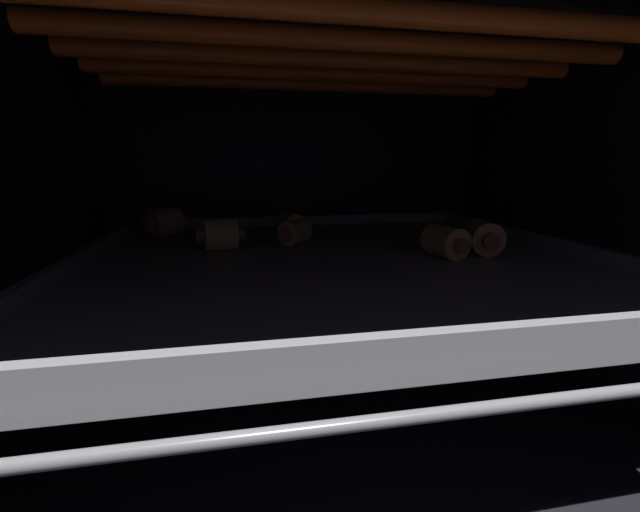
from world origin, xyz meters
TOP-DOWN VIEW (x-y plane):
  - ground_plane at (0.00, 0.00)cm, footprint 57.14×53.59cm
  - oven_wall_back at (0.00, 26.19)cm, footprint 57.14×1.20cm
  - oven_wall_right at (27.97, 0.00)cm, footprint 1.20×51.19cm
  - oven_ceiling at (0.00, 0.00)cm, footprint 57.14×53.59cm
  - heating_element at (0.00, 0.00)cm, footprint 43.79×24.07cm
  - oven_rack_mid at (0.00, 0.00)cm, footprint 52.10×50.16cm
  - baking_tray_mid at (0.00, 0.00)cm, footprint 44.96×42.67cm
  - pig_in_blanket_mid_0 at (-17.45, 14.50)cm, footprint 5.21×4.51cm
  - pig_in_blanket_mid_1 at (9.84, -2.24)cm, footprint 3.57×5.15cm
  - pig_in_blanket_mid_2 at (-2.75, 12.89)cm, footprint 3.63×5.31cm
  - pig_in_blanket_mid_3 at (14.27, -1.20)cm, footprint 3.90×5.43cm
  - pig_in_blanket_mid_4 at (-10.72, 4.89)cm, footprint 4.93×3.83cm
  - pig_in_blanket_mid_5 at (-2.96, 6.78)cm, footprint 4.11×4.45cm

SIDE VIEW (x-z plane):
  - ground_plane at x=0.00cm, z-range -1.20..0.00cm
  - oven_rack_mid at x=0.00cm, z-range 13.25..13.85cm
  - baking_tray_mid at x=0.00cm, z-range 13.30..15.71cm
  - pig_in_blanket_mid_5 at x=-2.96cm, z-range 14.97..17.56cm
  - pig_in_blanket_mid_2 at x=-2.75cm, z-range 14.97..17.71cm
  - pig_in_blanket_mid_1 at x=9.84cm, z-range 14.97..17.92cm
  - pig_in_blanket_mid_3 at x=14.27cm, z-range 14.97..18.14cm
  - pig_in_blanket_mid_4 at x=-10.72cm, z-range 14.97..18.22cm
  - pig_in_blanket_mid_0 at x=-17.45cm, z-range 14.97..18.34cm
  - oven_wall_back at x=0.00cm, z-range 0.00..34.23cm
  - oven_wall_right at x=27.97cm, z-range 0.00..34.23cm
  - heating_element at x=0.00cm, z-range 31.39..32.94cm
  - oven_ceiling at x=0.00cm, z-range 34.23..35.43cm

